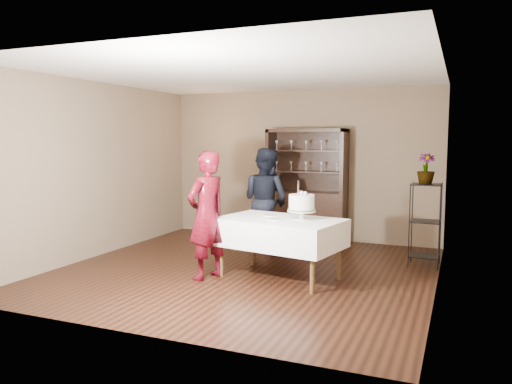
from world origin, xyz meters
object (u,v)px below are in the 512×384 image
at_px(cake, 302,204).
at_px(potted_plant, 426,169).
at_px(cake_table, 280,233).
at_px(china_hutch, 307,204).
at_px(woman, 207,215).
at_px(man, 265,200).
at_px(plant_etagere, 425,221).

xyz_separation_m(cake, potted_plant, (1.42, 1.34, 0.41)).
xyz_separation_m(cake_table, cake, (0.28, 0.05, 0.39)).
height_order(china_hutch, woman, china_hutch).
bearing_deg(china_hutch, cake_table, -81.49).
xyz_separation_m(woman, potted_plant, (2.57, 1.77, 0.57)).
relative_size(china_hutch, woman, 1.19).
height_order(china_hutch, potted_plant, china_hutch).
bearing_deg(man, plant_etagere, -162.50).
relative_size(woman, cake, 3.31).
relative_size(china_hutch, plant_etagere, 1.67).
xyz_separation_m(china_hutch, man, (-0.37, -1.07, 0.18)).
relative_size(china_hutch, potted_plant, 4.64).
bearing_deg(china_hutch, plant_etagere, -26.83).
bearing_deg(potted_plant, woman, -145.38).
bearing_deg(man, woman, 102.47).
relative_size(man, potted_plant, 3.91).
xyz_separation_m(man, potted_plant, (2.43, 0.04, 0.56)).
bearing_deg(man, cake, 144.77).
bearing_deg(woman, potted_plant, 144.13).
height_order(china_hutch, cake_table, china_hutch).
xyz_separation_m(woman, cake, (1.15, 0.43, 0.15)).
xyz_separation_m(china_hutch, potted_plant, (2.06, -1.04, 0.74)).
height_order(cake_table, man, man).
bearing_deg(cake, cake_table, -170.01).
xyz_separation_m(plant_etagere, cake_table, (-1.72, -1.38, -0.05)).
distance_m(woman, potted_plant, 3.17).
bearing_deg(china_hutch, man, -108.89).
relative_size(plant_etagere, cake, 2.37).
distance_m(plant_etagere, potted_plant, 0.75).
height_order(cake_table, woman, woman).
bearing_deg(woman, china_hutch, -170.66).
bearing_deg(man, cake_table, 135.34).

